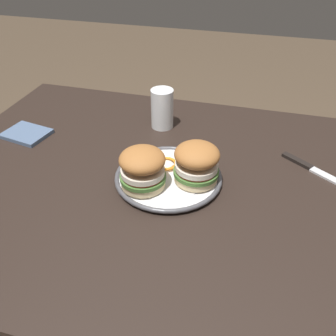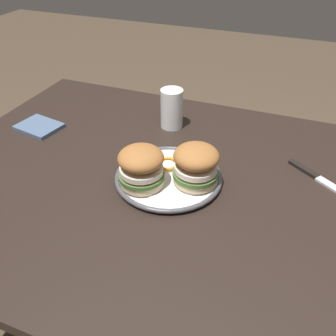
% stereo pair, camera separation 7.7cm
% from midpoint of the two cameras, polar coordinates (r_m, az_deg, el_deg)
% --- Properties ---
extents(ground_plane, '(8.00, 8.00, 0.00)m').
position_cam_midpoint_polar(ground_plane, '(1.49, -1.57, -24.29)').
color(ground_plane, '#4C3D2D').
extents(dining_table, '(1.30, 0.94, 0.72)m').
position_cam_midpoint_polar(dining_table, '(1.00, -2.16, -6.11)').
color(dining_table, black).
rests_on(dining_table, ground).
extents(dinner_plate, '(0.28, 0.28, 0.02)m').
position_cam_midpoint_polar(dinner_plate, '(0.93, -2.36, -1.60)').
color(dinner_plate, white).
rests_on(dinner_plate, dining_table).
extents(sandwich_half_left, '(0.15, 0.15, 0.10)m').
position_cam_midpoint_polar(sandwich_half_left, '(0.88, 2.07, 0.90)').
color(sandwich_half_left, beige).
rests_on(sandwich_half_left, dinner_plate).
extents(sandwich_half_right, '(0.13, 0.13, 0.10)m').
position_cam_midpoint_polar(sandwich_half_right, '(0.87, -6.54, -0.03)').
color(sandwich_half_right, beige).
rests_on(sandwich_half_right, dinner_plate).
extents(orange_peel_curled, '(0.07, 0.07, 0.01)m').
position_cam_midpoint_polar(orange_peel_curled, '(0.96, -2.57, 0.60)').
color(orange_peel_curled, orange).
rests_on(orange_peel_curled, dinner_plate).
extents(orange_peel_strip_long, '(0.07, 0.08, 0.01)m').
position_cam_midpoint_polar(orange_peel_strip_long, '(1.00, -4.57, 2.10)').
color(orange_peel_strip_long, orange).
rests_on(orange_peel_strip_long, dinner_plate).
extents(drinking_glass, '(0.07, 0.07, 0.12)m').
position_cam_midpoint_polar(drinking_glass, '(1.15, -2.85, 8.95)').
color(drinking_glass, white).
rests_on(drinking_glass, dining_table).
extents(table_knife, '(0.19, 0.14, 0.01)m').
position_cam_midpoint_polar(table_knife, '(1.03, 19.81, -0.27)').
color(table_knife, silver).
rests_on(table_knife, dining_table).
extents(folded_napkin, '(0.15, 0.12, 0.01)m').
position_cam_midpoint_polar(folded_napkin, '(1.22, -23.02, 4.93)').
color(folded_napkin, slate).
rests_on(folded_napkin, dining_table).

